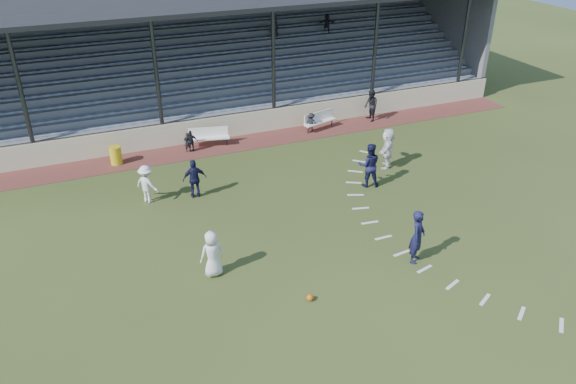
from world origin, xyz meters
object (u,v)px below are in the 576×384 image
at_px(player_navy_lead, 417,237).
at_px(official, 371,106).
at_px(player_white_lead, 212,254).
at_px(bench_right, 319,119).
at_px(football, 310,298).
at_px(bench_left, 209,135).
at_px(trash_bin, 116,155).

distance_m(player_navy_lead, official, 13.47).
distance_m(player_white_lead, player_navy_lead, 7.05).
xyz_separation_m(bench_right, football, (-6.47, -12.94, -0.47)).
bearing_deg(bench_left, bench_right, 11.93).
distance_m(bench_left, player_white_lead, 10.91).
bearing_deg(player_white_lead, official, -144.13).
bearing_deg(player_navy_lead, bench_left, 64.11).
xyz_separation_m(bench_left, player_navy_lead, (3.98, -12.49, 0.41)).
bearing_deg(official, bench_left, -87.70).
xyz_separation_m(trash_bin, football, (4.31, -12.68, -0.34)).
distance_m(bench_right, football, 14.48).
xyz_separation_m(player_navy_lead, official, (5.32, 12.37, -0.10)).
height_order(trash_bin, player_navy_lead, player_navy_lead).
bearing_deg(trash_bin, bench_right, 1.40).
bearing_deg(player_white_lead, bench_right, -135.44).
relative_size(bench_left, official, 1.16).
relative_size(bench_left, trash_bin, 2.34).
relative_size(bench_left, player_white_lead, 1.21).
relative_size(football, official, 0.13).
distance_m(football, player_white_lead, 3.59).
relative_size(trash_bin, player_white_lead, 0.52).
distance_m(bench_left, football, 13.08).
relative_size(bench_right, player_white_lead, 1.21).
xyz_separation_m(football, official, (9.64, 12.94, 0.79)).
height_order(bench_left, player_navy_lead, player_navy_lead).
height_order(bench_left, player_white_lead, player_white_lead).
bearing_deg(official, player_white_lead, -46.20).
bearing_deg(player_white_lead, player_navy_lead, 159.09).
relative_size(bench_right, official, 1.16).
height_order(football, official, official).
distance_m(football, official, 16.16).
height_order(football, player_navy_lead, player_navy_lead).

